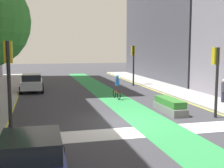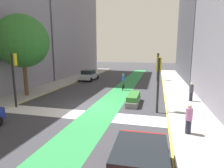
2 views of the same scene
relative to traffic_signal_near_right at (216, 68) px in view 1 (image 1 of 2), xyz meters
The scene contains 13 objects.
ground_plane 5.96m from the traffic_signal_near_right, behind, with size 120.00×120.00×0.00m, color #38383D.
bike_lane_paint 4.81m from the traffic_signal_near_right, behind, with size 2.40×60.00×0.01m, color #2D8C47.
crosswalk_band 6.24m from the traffic_signal_near_right, 160.51° to the right, with size 12.00×1.80×0.01m, color silver.
curb_stripe_left 11.61m from the traffic_signal_near_right, behind, with size 0.16×60.00×0.01m, color yellow.
curb_stripe_right 2.86m from the traffic_signal_near_right, 10.40° to the left, with size 0.16×60.00×0.01m, color yellow.
traffic_signal_near_right is the anchor object (origin of this frame).
traffic_signal_near_left 10.95m from the traffic_signal_near_right, behind, with size 0.35×0.52×4.20m.
traffic_signal_far_right 14.62m from the traffic_signal_near_right, 90.34° to the left, with size 0.35×0.52×4.09m.
car_silver_left_far 16.47m from the traffic_signal_near_right, 128.47° to the left, with size 2.06×4.22×1.57m.
car_blue_left_near 12.04m from the traffic_signal_near_right, 146.66° to the right, with size 2.09×4.23×1.57m.
cyclist_in_lane 8.28m from the traffic_signal_near_right, 118.17° to the left, with size 0.32×1.73×1.86m.
pedestrian_sidewalk_right_a 4.65m from the traffic_signal_near_right, 49.51° to the left, with size 0.34×0.34×1.61m.
median_planter 3.52m from the traffic_signal_near_right, 138.00° to the left, with size 0.91×3.16×0.85m.
Camera 1 is at (-4.42, -14.97, 3.92)m, focal length 48.31 mm.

